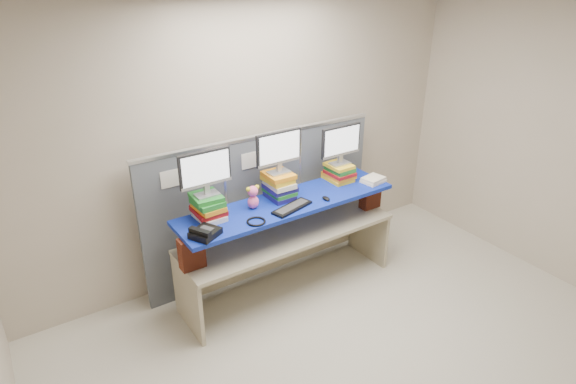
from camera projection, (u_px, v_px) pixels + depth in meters
room at (391, 221)px, 3.35m from camera, size 5.00×4.00×2.80m
cubicle_partition at (264, 204)px, 4.97m from camera, size 2.60×0.06×1.53m
desk at (288, 243)px, 4.73m from camera, size 2.19×0.66×0.66m
brick_pier_left at (192, 253)px, 4.06m from camera, size 0.21×0.12×0.29m
brick_pier_right at (370, 195)px, 5.08m from camera, size 0.21×0.12×0.29m
blue_board at (288, 203)px, 4.54m from camera, size 2.18×0.57×0.04m
book_stack_left at (208, 207)px, 4.19m from camera, size 0.26×0.31×0.22m
book_stack_center at (279, 185)px, 4.55m from camera, size 0.26×0.30×0.26m
book_stack_right at (339, 172)px, 4.94m from camera, size 0.25×0.31×0.18m
monitor_left at (205, 171)px, 4.04m from camera, size 0.46×0.13×0.40m
monitor_center at (279, 150)px, 4.40m from camera, size 0.46×0.13×0.40m
monitor_right at (341, 143)px, 4.80m from camera, size 0.46×0.13×0.40m
keyboard at (292, 207)px, 4.39m from camera, size 0.44×0.24×0.03m
mouse at (326, 198)px, 4.55m from camera, size 0.07×0.11×0.03m
desk_phone at (205, 233)px, 3.94m from camera, size 0.29×0.28×0.09m
headset at (256, 221)px, 4.16m from camera, size 0.17×0.17×0.02m
plush_toy at (253, 197)px, 4.36m from camera, size 0.13×0.10×0.22m
binder_stack at (373, 180)px, 4.92m from camera, size 0.25×0.21×0.05m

